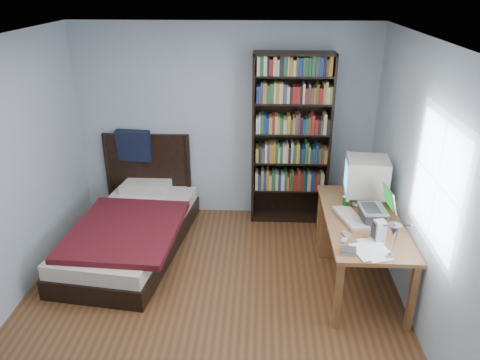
% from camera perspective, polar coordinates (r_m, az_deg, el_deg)
% --- Properties ---
extents(room, '(4.20, 4.24, 2.50)m').
position_cam_1_polar(room, '(4.05, -3.73, -1.51)').
color(room, '#573419').
rests_on(room, ground).
extents(desk, '(0.75, 1.62, 0.73)m').
position_cam_1_polar(desk, '(5.41, 13.53, -5.28)').
color(desk, brown).
rests_on(desk, floor).
extents(crt_monitor, '(0.47, 0.43, 0.50)m').
position_cam_1_polar(crt_monitor, '(5.14, 15.05, 0.35)').
color(crt_monitor, '#C1B4A0').
rests_on(crt_monitor, desk).
extents(laptop, '(0.32, 0.33, 0.38)m').
position_cam_1_polar(laptop, '(4.79, 16.05, -3.85)').
color(laptop, '#2D2D30').
rests_on(laptop, desk).
extents(desk_lamp, '(0.20, 0.45, 0.54)m').
position_cam_1_polar(desk_lamp, '(3.80, 18.26, -6.09)').
color(desk_lamp, '#99999E').
rests_on(desk_lamp, desk).
extents(keyboard, '(0.32, 0.52, 0.05)m').
position_cam_1_polar(keyboard, '(4.83, 13.31, -4.51)').
color(keyboard, '#BFB79F').
rests_on(keyboard, desk).
extents(speaker, '(0.12, 0.12, 0.19)m').
position_cam_1_polar(speaker, '(4.50, 16.64, -5.92)').
color(speaker, '#9A999C').
rests_on(speaker, desk).
extents(soda_can, '(0.07, 0.07, 0.13)m').
position_cam_1_polar(soda_can, '(5.04, 12.75, -2.65)').
color(soda_can, '#073508').
rests_on(soda_can, desk).
extents(mouse, '(0.07, 0.13, 0.04)m').
position_cam_1_polar(mouse, '(5.13, 13.84, -2.79)').
color(mouse, silver).
rests_on(mouse, desk).
extents(phone_silver, '(0.08, 0.12, 0.02)m').
position_cam_1_polar(phone_silver, '(4.53, 12.74, -6.49)').
color(phone_silver, silver).
rests_on(phone_silver, desk).
extents(phone_grey, '(0.08, 0.10, 0.02)m').
position_cam_1_polar(phone_grey, '(4.44, 12.56, -7.19)').
color(phone_grey, '#9A999C').
rests_on(phone_grey, desk).
extents(external_drive, '(0.15, 0.15, 0.03)m').
position_cam_1_polar(external_drive, '(4.28, 13.14, -8.43)').
color(external_drive, '#9A999C').
rests_on(external_drive, desk).
extents(bookshelf, '(0.97, 0.30, 2.17)m').
position_cam_1_polar(bookshelf, '(5.91, 6.22, 4.84)').
color(bookshelf, black).
rests_on(bookshelf, floor).
extents(bed, '(1.34, 2.28, 1.16)m').
position_cam_1_polar(bed, '(5.69, -12.98, -5.59)').
color(bed, black).
rests_on(bed, floor).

